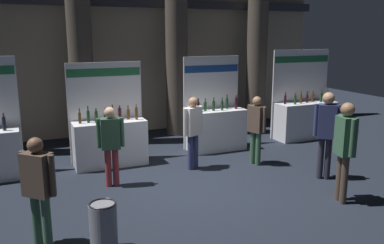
{
  "coord_description": "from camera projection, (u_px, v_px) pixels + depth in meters",
  "views": [
    {
      "loc": [
        -2.88,
        -6.81,
        2.95
      ],
      "look_at": [
        0.39,
        0.81,
        1.12
      ],
      "focal_mm": 37.67,
      "sensor_mm": 36.0,
      "label": 1
    }
  ],
  "objects": [
    {
      "name": "visitor_1",
      "position": [
        38.0,
        183.0,
        5.5
      ],
      "size": [
        0.45,
        0.45,
        1.59
      ],
      "rotation": [
        0.0,
        0.0,
        2.35
      ],
      "color": "#33563D",
      "rests_on": "ground_plane"
    },
    {
      "name": "trash_bin",
      "position": [
        103.0,
        227.0,
        5.5
      ],
      "size": [
        0.38,
        0.38,
        0.72
      ],
      "color": "slate",
      "rests_on": "ground_plane"
    },
    {
      "name": "visitor_6",
      "position": [
        111.0,
        140.0,
        7.77
      ],
      "size": [
        0.52,
        0.29,
        1.58
      ],
      "rotation": [
        0.0,
        0.0,
        2.99
      ],
      "color": "maroon",
      "rests_on": "ground_plane"
    },
    {
      "name": "visitor_4",
      "position": [
        256.0,
        125.0,
        9.09
      ],
      "size": [
        0.31,
        0.51,
        1.58
      ],
      "rotation": [
        0.0,
        0.0,
        5.01
      ],
      "color": "#33563D",
      "rests_on": "ground_plane"
    },
    {
      "name": "visitor_0",
      "position": [
        193.0,
        127.0,
        8.78
      ],
      "size": [
        0.53,
        0.34,
        1.61
      ],
      "rotation": [
        0.0,
        0.0,
        0.39
      ],
      "color": "navy",
      "rests_on": "ground_plane"
    },
    {
      "name": "visitor_5",
      "position": [
        326.0,
        128.0,
        8.13
      ],
      "size": [
        0.42,
        0.41,
        1.81
      ],
      "rotation": [
        0.0,
        0.0,
        2.47
      ],
      "color": "#23232D",
      "rests_on": "ground_plane"
    },
    {
      "name": "visitor_3",
      "position": [
        345.0,
        143.0,
        7.0
      ],
      "size": [
        0.33,
        0.51,
        1.8
      ],
      "rotation": [
        0.0,
        0.0,
        1.31
      ],
      "color": "#47382D",
      "rests_on": "ground_plane"
    },
    {
      "name": "hall_colonnade",
      "position": [
        124.0,
        21.0,
        11.46
      ],
      "size": [
        12.78,
        1.32,
        6.91
      ],
      "color": "tan",
      "rests_on": "ground_plane"
    },
    {
      "name": "ground_plane",
      "position": [
        190.0,
        188.0,
        7.86
      ],
      "size": [
        25.57,
        25.57,
        0.0
      ],
      "primitive_type": "plane",
      "color": "black"
    },
    {
      "name": "exhibitor_booth_3",
      "position": [
        305.0,
        116.0,
        11.49
      ],
      "size": [
        1.88,
        0.66,
        2.5
      ],
      "color": "white",
      "rests_on": "ground_plane"
    },
    {
      "name": "exhibitor_booth_2",
      "position": [
        216.0,
        126.0,
        10.36
      ],
      "size": [
        1.55,
        0.66,
        2.38
      ],
      "color": "white",
      "rests_on": "ground_plane"
    },
    {
      "name": "exhibitor_booth_1",
      "position": [
        110.0,
        139.0,
        9.13
      ],
      "size": [
        1.69,
        0.66,
        2.32
      ],
      "color": "white",
      "rests_on": "ground_plane"
    }
  ]
}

